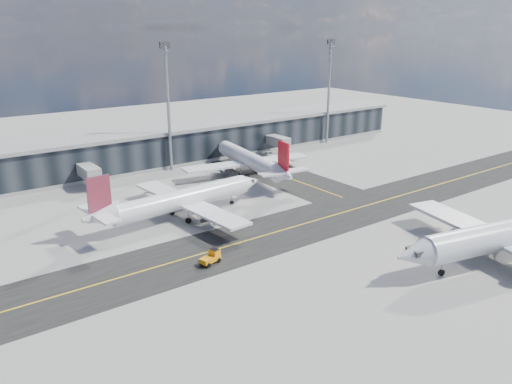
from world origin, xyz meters
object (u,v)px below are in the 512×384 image
at_px(baggage_tug, 212,257).
at_px(service_van, 269,154).
at_px(airliner_af, 181,200).
at_px(airliner_redtail, 250,160).

xyz_separation_m(baggage_tug, service_van, (43.78, 43.50, -0.19)).
xyz_separation_m(airliner_af, service_van, (38.92, 25.43, -2.70)).
relative_size(airliner_af, baggage_tug, 10.61).
distance_m(airliner_af, service_van, 46.57).
xyz_separation_m(airliner_redtail, service_van, (13.57, 10.58, -2.72)).
xyz_separation_m(airliner_af, baggage_tug, (-4.85, -18.07, -2.50)).
bearing_deg(airliner_af, service_van, 118.47).
bearing_deg(airliner_af, baggage_tug, -19.72).
bearing_deg(airliner_redtail, baggage_tug, -123.87).
bearing_deg(service_van, airliner_redtail, -134.86).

